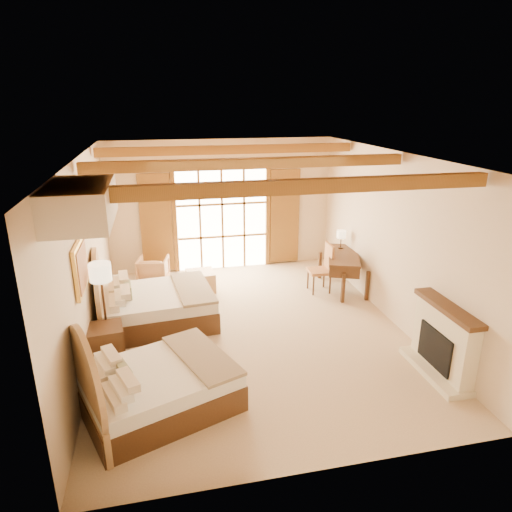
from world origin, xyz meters
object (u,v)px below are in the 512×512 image
object	(u,v)px
bed_near	(148,384)
nightstand	(107,345)
desk	(342,270)
bed_far	(148,304)
armchair	(153,270)

from	to	relation	value
bed_near	nightstand	bearing A→B (deg)	95.28
bed_near	desk	bearing A→B (deg)	17.74
bed_far	desk	world-z (taller)	bed_far
bed_far	nightstand	world-z (taller)	bed_far
armchair	nightstand	bearing A→B (deg)	88.27
bed_far	desk	size ratio (longest dim) A/B	1.36
bed_far	armchair	distance (m)	2.12
nightstand	armchair	distance (m)	3.45
bed_far	nightstand	distance (m)	1.41
bed_far	armchair	world-z (taller)	bed_far
bed_far	nightstand	xyz separation A→B (m)	(-0.65, -1.25, -0.09)
bed_near	desk	size ratio (longest dim) A/B	1.49
bed_near	nightstand	distance (m)	1.49
bed_far	nightstand	bearing A→B (deg)	-122.86
nightstand	armchair	bearing A→B (deg)	70.18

